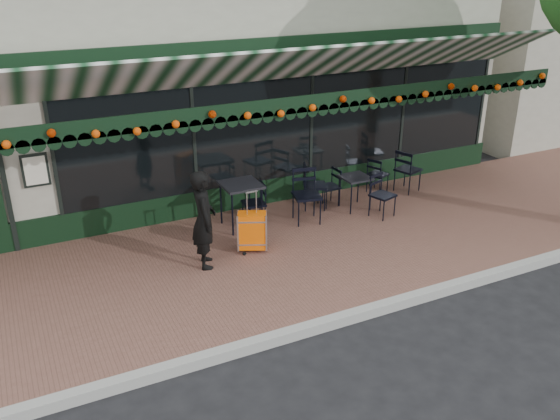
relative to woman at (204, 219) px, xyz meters
name	(u,v)px	position (x,y,z in m)	size (l,w,h in m)	color
ground	(357,315)	(1.51, -2.10, -0.94)	(80.00, 80.00, 0.00)	black
sidewalk	(293,252)	(1.51, -0.10, -0.87)	(18.00, 4.00, 0.15)	brown
curb	(360,314)	(1.51, -2.18, -0.87)	(18.00, 0.16, 0.15)	#9E9E99
restaurant_building	(181,66)	(1.51, 5.74, 1.33)	(12.00, 9.60, 4.50)	gray
woman	(204,219)	(0.00, 0.00, 0.00)	(0.58, 0.38, 1.59)	black
suitcase	(252,231)	(0.86, 0.12, -0.44)	(0.53, 0.43, 1.06)	#FB5F07
cafe_table_a	(355,180)	(3.37, 0.91, -0.21)	(0.53, 0.53, 0.65)	black
cafe_table_b	(241,188)	(1.07, 1.09, -0.05)	(0.68, 0.68, 0.83)	black
chair_a_left	(329,187)	(3.00, 1.26, -0.42)	(0.37, 0.37, 0.75)	black
chair_a_right	(378,175)	(4.26, 1.42, -0.42)	(0.38, 0.38, 0.75)	black
chair_a_front	(383,196)	(3.62, 0.35, -0.38)	(0.41, 0.41, 0.82)	black
chair_a_extra	(408,170)	(4.85, 1.21, -0.34)	(0.45, 0.45, 0.91)	black
chair_b_left	(254,204)	(1.31, 1.07, -0.39)	(0.41, 0.41, 0.81)	black
chair_b_right	(315,186)	(2.68, 1.27, -0.35)	(0.45, 0.45, 0.90)	black
chair_b_front	(307,196)	(2.23, 0.77, -0.30)	(0.50, 0.50, 1.00)	black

